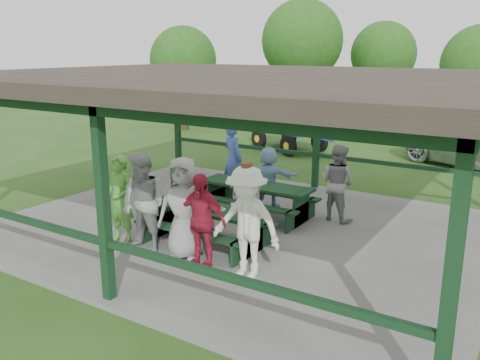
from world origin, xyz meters
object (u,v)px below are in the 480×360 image
Objects in this scene: farm_trailer at (289,133)px; spectator_lblue at (268,177)px; contestant_white_fedora at (247,222)px; contestant_green at (120,200)px; spectator_blue at (233,158)px; picnic_table_far at (256,196)px; picnic_table_near at (206,221)px; contestant_grey_mid at (183,208)px; contestant_red at (201,220)px; spectator_grey at (337,182)px; contestant_grey_left at (144,203)px.

spectator_lblue is at bearing -42.79° from farm_trailer.
contestant_green is at bearing 178.34° from contestant_white_fedora.
spectator_blue is 6.70m from farm_trailer.
contestant_white_fedora is (1.48, -2.82, 0.48)m from picnic_table_far.
contestant_grey_mid is at bearing -84.91° from picnic_table_near.
contestant_red is 3.76m from spectator_grey.
picnic_table_far is at bearing 38.26° from spectator_grey.
farm_trailer is (-2.44, 10.68, -0.36)m from contestant_grey_left.
spectator_lblue is (-0.15, 2.74, 0.27)m from picnic_table_near.
contestant_grey_mid is at bearing 11.45° from contestant_grey_left.
farm_trailer is at bearing -41.49° from spectator_grey.
picnic_table_far is at bearing 91.33° from picnic_table_near.
contestant_white_fedora is 1.32× the size of spectator_lblue.
contestant_green is 2.85m from contestant_white_fedora.
contestant_grey_left is 0.82m from contestant_grey_mid.
picnic_table_near is at bearing -48.09° from farm_trailer.
picnic_table_far is 3.22m from contestant_white_fedora.
spectator_blue is (-1.47, 1.28, 0.46)m from picnic_table_far.
contestant_green is 1.19× the size of spectator_lblue.
contestant_grey_mid is at bearing -87.63° from picnic_table_far.
contestant_grey_mid is at bearing -48.97° from farm_trailer.
picnic_table_far is at bearing 96.54° from contestant_red.
picnic_table_near is 1.72m from contestant_white_fedora.
picnic_table_near is at bearing 51.60° from contestant_grey_left.
spectator_grey is at bearing 57.73° from contestant_grey_left.
contestant_white_fedora is at bearing 98.34° from spectator_lblue.
contestant_grey_left reaches higher than picnic_table_near.
spectator_blue is (-0.78, 4.20, -0.01)m from contestant_grey_left.
contestant_grey_left is 1.28m from contestant_red.
spectator_grey is (1.64, 0.73, 0.38)m from picnic_table_far.
contestant_white_fedora reaches higher than contestant_red.
contestant_white_fedora is at bearing 149.79° from spectator_blue.
contestant_green is at bearing -149.46° from picnic_table_near.
contestant_grey_mid reaches higher than farm_trailer.
contestant_grey_left is 1.01× the size of spectator_blue.
picnic_table_near and picnic_table_far have the same top height.
contestant_grey_left is 0.49× the size of farm_trailer.
contestant_red is (1.96, -0.05, -0.04)m from contestant_green.
contestant_red reaches higher than picnic_table_far.
picnic_table_near is at bearing 76.43° from contestant_grey_mid.
contestant_green reaches higher than contestant_red.
spectator_blue is at bearing 92.68° from contestant_grey_mid.
contestant_green reaches higher than picnic_table_near.
contestant_green is 4.12m from spectator_blue.
spectator_lblue is at bearing 81.17° from contestant_grey_left.
farm_trailer is (-4.61, 10.59, -0.37)m from contestant_white_fedora.
picnic_table_far is at bearing -44.15° from farm_trailer.
contestant_grey_left reaches higher than spectator_lblue.
picnic_table_far is 0.79m from spectator_lblue.
contestant_white_fedora is at bearing -62.32° from picnic_table_far.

